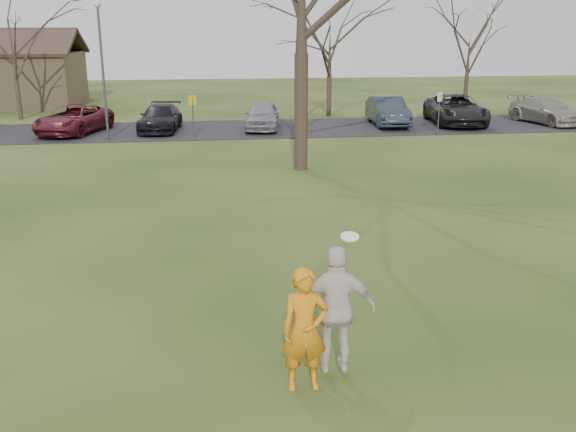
# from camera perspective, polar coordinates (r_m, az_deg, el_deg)

# --- Properties ---
(ground) EXTENTS (120.00, 120.00, 0.00)m
(ground) POSITION_cam_1_polar(r_m,az_deg,el_deg) (9.31, 3.51, -16.05)
(ground) COLOR #1E380F
(ground) RESTS_ON ground
(parking_strip) EXTENTS (62.00, 6.50, 0.04)m
(parking_strip) POSITION_cam_1_polar(r_m,az_deg,el_deg) (33.09, -5.03, 7.89)
(parking_strip) COLOR black
(parking_strip) RESTS_ON ground
(player_defender) EXTENTS (0.67, 0.44, 1.84)m
(player_defender) POSITION_cam_1_polar(r_m,az_deg,el_deg) (9.04, 1.54, -10.34)
(player_defender) COLOR orange
(player_defender) RESTS_ON ground
(car_2) EXTENTS (3.71, 5.43, 1.38)m
(car_2) POSITION_cam_1_polar(r_m,az_deg,el_deg) (33.20, -18.94, 8.33)
(car_2) COLOR #58141F
(car_2) RESTS_ON parking_strip
(car_3) EXTENTS (2.29, 4.68, 1.31)m
(car_3) POSITION_cam_1_polar(r_m,az_deg,el_deg) (32.87, -11.56, 8.75)
(car_3) COLOR black
(car_3) RESTS_ON parking_strip
(car_4) EXTENTS (2.27, 4.33, 1.41)m
(car_4) POSITION_cam_1_polar(r_m,az_deg,el_deg) (32.70, -2.34, 9.12)
(car_4) COLOR gray
(car_4) RESTS_ON parking_strip
(car_5) EXTENTS (1.89, 4.70, 1.52)m
(car_5) POSITION_cam_1_polar(r_m,az_deg,el_deg) (34.53, 9.06, 9.42)
(car_5) COLOR #272F3A
(car_5) RESTS_ON parking_strip
(car_6) EXTENTS (3.41, 5.99, 1.58)m
(car_6) POSITION_cam_1_polar(r_m,az_deg,el_deg) (35.78, 15.04, 9.36)
(car_6) COLOR black
(car_6) RESTS_ON parking_strip
(car_7) EXTENTS (2.83, 5.00, 1.37)m
(car_7) POSITION_cam_1_polar(r_m,az_deg,el_deg) (37.67, 22.46, 8.86)
(car_7) COLOR gray
(car_7) RESTS_ON parking_strip
(catching_play) EXTENTS (1.16, 0.58, 2.06)m
(catching_play) POSITION_cam_1_polar(r_m,az_deg,el_deg) (9.19, 4.49, -8.48)
(catching_play) COLOR silver
(catching_play) RESTS_ON ground
(lamp_post) EXTENTS (0.34, 0.34, 6.27)m
(lamp_post) POSITION_cam_1_polar(r_m,az_deg,el_deg) (30.50, -16.64, 14.01)
(lamp_post) COLOR #47474C
(lamp_post) RESTS_ON ground
(sign_yellow) EXTENTS (0.35, 0.35, 2.08)m
(sign_yellow) POSITION_cam_1_polar(r_m,az_deg,el_deg) (29.88, -8.68, 9.60)
(sign_yellow) COLOR #47474C
(sign_yellow) RESTS_ON ground
(sign_white) EXTENTS (0.35, 0.35, 2.08)m
(sign_white) POSITION_cam_1_polar(r_m,az_deg,el_deg) (32.06, 13.63, 9.80)
(sign_white) COLOR #47474C
(sign_white) RESTS_ON ground
(small_tree_row) EXTENTS (55.00, 5.90, 8.50)m
(small_tree_row) POSITION_cam_1_polar(r_m,az_deg,el_deg) (38.22, 1.21, 14.96)
(small_tree_row) COLOR #352821
(small_tree_row) RESTS_ON ground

